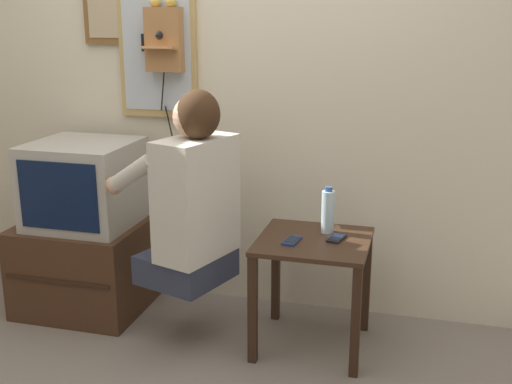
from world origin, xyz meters
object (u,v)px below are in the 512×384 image
(water_bottle, at_px, (328,211))
(cell_phone_held, at_px, (292,241))
(person, at_px, (192,197))
(cell_phone_spare, at_px, (337,238))
(television, at_px, (84,184))
(wall_mirror, at_px, (158,46))
(wall_phone_antique, at_px, (165,38))

(water_bottle, bearing_deg, cell_phone_held, -127.89)
(person, xyz_separation_m, cell_phone_held, (0.47, 0.05, -0.19))
(water_bottle, bearing_deg, cell_phone_spare, -56.58)
(person, height_order, television, person)
(water_bottle, bearing_deg, wall_mirror, 162.82)
(wall_phone_antique, xyz_separation_m, cell_phone_held, (0.78, -0.44, -0.89))
(television, height_order, wall_phone_antique, wall_phone_antique)
(wall_phone_antique, distance_m, cell_phone_held, 1.26)
(television, xyz_separation_m, wall_phone_antique, (0.37, 0.27, 0.74))
(wall_mirror, xyz_separation_m, water_bottle, (0.98, -0.30, -0.74))
(wall_phone_antique, bearing_deg, person, -57.39)
(person, distance_m, water_bottle, 0.65)
(cell_phone_spare, relative_size, water_bottle, 0.59)
(television, xyz_separation_m, cell_phone_held, (1.15, -0.16, -0.15))
(person, xyz_separation_m, television, (-0.69, 0.22, -0.04))
(cell_phone_spare, bearing_deg, cell_phone_held, -143.40)
(person, height_order, cell_phone_spare, person)
(person, height_order, water_bottle, person)
(wall_phone_antique, xyz_separation_m, wall_mirror, (-0.06, 0.04, -0.04))
(wall_mirror, bearing_deg, person, -54.82)
(television, distance_m, cell_phone_spare, 1.36)
(person, height_order, wall_mirror, wall_mirror)
(person, relative_size, water_bottle, 4.07)
(television, xyz_separation_m, cell_phone_spare, (1.35, -0.08, -0.15))
(cell_phone_held, relative_size, cell_phone_spare, 0.98)
(television, relative_size, wall_phone_antique, 0.70)
(cell_phone_held, bearing_deg, wall_mirror, 157.78)
(cell_phone_spare, bearing_deg, wall_phone_antique, 172.62)
(wall_phone_antique, bearing_deg, cell_phone_held, -29.20)
(wall_mirror, distance_m, cell_phone_held, 1.29)
(person, bearing_deg, cell_phone_spare, -59.74)
(television, height_order, cell_phone_spare, television)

